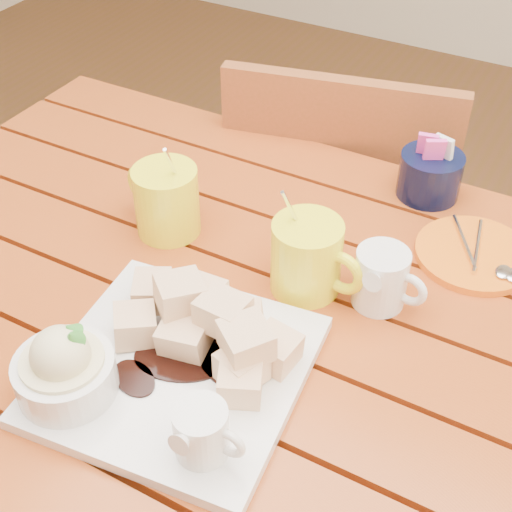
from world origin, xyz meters
The scene contains 8 objects.
table centered at (0.00, 0.00, 0.64)m, with size 1.20×0.79×0.75m.
dessert_plate centered at (-0.02, -0.16, 0.78)m, with size 0.31×0.31×0.11m.
coffee_mug_left centered at (-0.17, 0.08, 0.80)m, with size 0.13×0.09×0.15m.
coffee_mug_right centered at (0.06, 0.06, 0.80)m, with size 0.13×0.09×0.15m.
cream_pitcher centered at (0.15, 0.08, 0.79)m, with size 0.10×0.08×0.08m.
sugar_caddy centered at (0.13, 0.34, 0.79)m, with size 0.09×0.09×0.10m.
orange_saucer centered at (0.23, 0.23, 0.76)m, with size 0.16×0.16×0.02m.
chair_far centered at (-0.08, 0.52, 0.48)m, with size 0.49×0.49×0.86m.
Camera 1 is at (0.33, -0.57, 1.39)m, focal length 50.00 mm.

